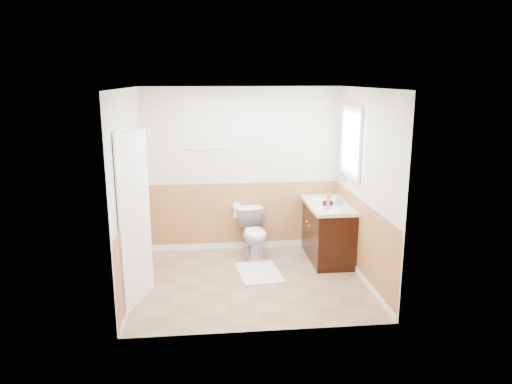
{
  "coord_description": "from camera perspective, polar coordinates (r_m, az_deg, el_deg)",
  "views": [
    {
      "loc": [
        -0.55,
        -5.88,
        2.62
      ],
      "look_at": [
        0.1,
        0.25,
        1.15
      ],
      "focal_mm": 33.68,
      "sensor_mm": 36.0,
      "label": 1
    }
  ],
  "objects": [
    {
      "name": "tp_roll",
      "position": [
        7.38,
        -2.35,
        -1.69
      ],
      "size": [
        0.1,
        0.11,
        0.11
      ],
      "primitive_type": "cylinder",
      "rotation": [
        0.0,
        1.57,
        0.0
      ],
      "color": "white",
      "rests_on": "tp_holder_bar"
    },
    {
      "name": "faucet",
      "position": [
        7.2,
        9.78,
        -0.44
      ],
      "size": [
        0.02,
        0.02,
        0.14
      ],
      "primitive_type": "cylinder",
      "color": "silver",
      "rests_on": "countertop"
    },
    {
      "name": "towel_bar",
      "position": [
        7.2,
        -6.02,
        5.19
      ],
      "size": [
        0.62,
        0.02,
        0.02
      ],
      "primitive_type": "cylinder",
      "rotation": [
        0.0,
        1.57,
        0.0
      ],
      "color": "silver",
      "rests_on": "wall_back"
    },
    {
      "name": "door_frame",
      "position": [
        5.73,
        -15.12,
        -3.16
      ],
      "size": [
        0.02,
        0.92,
        2.1
      ],
      "primitive_type": "cube",
      "color": "white",
      "rests_on": "wall_left"
    },
    {
      "name": "ceiling",
      "position": [
        5.91,
        -0.72,
        12.25
      ],
      "size": [
        3.0,
        3.0,
        0.0
      ],
      "primitive_type": "plane",
      "rotation": [
        3.14,
        0.0,
        0.0
      ],
      "color": "white",
      "rests_on": "floor"
    },
    {
      "name": "hair_dryer_handle",
      "position": [
        6.89,
        8.31,
        -1.59
      ],
      "size": [
        0.03,
        0.03,
        0.07
      ],
      "primitive_type": "cylinder",
      "color": "black",
      "rests_on": "countertop"
    },
    {
      "name": "lotion_bottle",
      "position": [
        6.68,
        8.57,
        -1.14
      ],
      "size": [
        0.05,
        0.05,
        0.22
      ],
      "primitive_type": "cylinder",
      "color": "#F13E71",
      "rests_on": "countertop"
    },
    {
      "name": "wainscot_right",
      "position": [
        6.58,
        12.41,
        -5.72
      ],
      "size": [
        0.0,
        2.6,
        2.6
      ],
      "primitive_type": "plane",
      "rotation": [
        1.57,
        0.0,
        -1.57
      ],
      "color": "tan",
      "rests_on": "floor"
    },
    {
      "name": "hair_dryer_body",
      "position": [
        6.91,
        8.5,
        -1.28
      ],
      "size": [
        0.14,
        0.07,
        0.07
      ],
      "primitive_type": "cylinder",
      "rotation": [
        0.0,
        1.57,
        0.0
      ],
      "color": "black",
      "rests_on": "countertop"
    },
    {
      "name": "countertop",
      "position": [
        7.04,
        8.58,
        -1.52
      ],
      "size": [
        0.6,
        1.15,
        0.05
      ],
      "primitive_type": "cube",
      "color": "beige",
      "rests_on": "vanity_cabinet"
    },
    {
      "name": "floor",
      "position": [
        6.46,
        -0.66,
        -10.51
      ],
      "size": [
        3.0,
        3.0,
        0.0
      ],
      "primitive_type": "plane",
      "color": "#8C7051",
      "rests_on": "ground"
    },
    {
      "name": "wainscot_left",
      "position": [
        6.32,
        -14.32,
        -6.62
      ],
      "size": [
        0.0,
        2.6,
        2.6
      ],
      "primitive_type": "plane",
      "rotation": [
        1.57,
        0.0,
        1.57
      ],
      "color": "tan",
      "rests_on": "floor"
    },
    {
      "name": "wall_right",
      "position": [
        6.38,
        12.85,
        0.66
      ],
      "size": [
        0.0,
        3.0,
        3.0
      ],
      "primitive_type": "plane",
      "rotation": [
        1.57,
        0.0,
        -1.57
      ],
      "color": "silver",
      "rests_on": "floor"
    },
    {
      "name": "mirror_panel",
      "position": [
        7.35,
        10.05,
        4.83
      ],
      "size": [
        0.02,
        0.35,
        0.9
      ],
      "primitive_type": "cube",
      "color": "silver",
      "rests_on": "wall_right"
    },
    {
      "name": "door_knob",
      "position": [
        6.05,
        -13.33,
        -2.98
      ],
      "size": [
        0.06,
        0.06,
        0.06
      ],
      "primitive_type": "sphere",
      "color": "silver",
      "rests_on": "door"
    },
    {
      "name": "window_glass",
      "position": [
        6.84,
        11.38,
        5.84
      ],
      "size": [
        0.01,
        0.7,
        0.9
      ],
      "primitive_type": "cube",
      "color": "white",
      "rests_on": "wall_right"
    },
    {
      "name": "soap_dispenser",
      "position": [
        6.96,
        9.82,
        -0.8
      ],
      "size": [
        0.1,
        0.1,
        0.17
      ],
      "primitive_type": "imported",
      "rotation": [
        0.0,
        0.0,
        -0.39
      ],
      "color": "#8E93A0",
      "rests_on": "countertop"
    },
    {
      "name": "tp_sheet",
      "position": [
        7.41,
        -2.34,
        -2.51
      ],
      "size": [
        0.1,
        0.01,
        0.16
      ],
      "primitive_type": "cube",
      "color": "white",
      "rests_on": "tp_roll"
    },
    {
      "name": "vanity_knob_left",
      "position": [
        6.95,
        6.39,
        -4.0
      ],
      "size": [
        0.03,
        0.03,
        0.03
      ],
      "primitive_type": "sphere",
      "color": "silver",
      "rests_on": "vanity_cabinet"
    },
    {
      "name": "wainscot_front",
      "position": [
        5.09,
        0.73,
        -11.21
      ],
      "size": [
        3.0,
        0.0,
        3.0
      ],
      "primitive_type": "plane",
      "rotation": [
        -1.57,
        0.0,
        0.0
      ],
      "color": "tan",
      "rests_on": "floor"
    },
    {
      "name": "bath_mat",
      "position": [
        6.69,
        0.36,
        -9.55
      ],
      "size": [
        0.64,
        0.86,
        0.02
      ],
      "primitive_type": "cube",
      "rotation": [
        0.0,
        0.0,
        0.12
      ],
      "color": "silver",
      "rests_on": "floor"
    },
    {
      "name": "wall_left",
      "position": [
        6.11,
        -14.83,
        0.01
      ],
      "size": [
        0.0,
        3.0,
        3.0
      ],
      "primitive_type": "plane",
      "rotation": [
        1.57,
        0.0,
        1.57
      ],
      "color": "silver",
      "rests_on": "floor"
    },
    {
      "name": "wainscot_back",
      "position": [
        7.5,
        -1.6,
        -3.03
      ],
      "size": [
        3.0,
        0.0,
        3.0
      ],
      "primitive_type": "plane",
      "rotation": [
        1.57,
        0.0,
        0.0
      ],
      "color": "tan",
      "rests_on": "floor"
    },
    {
      "name": "vanity_knob_right",
      "position": [
        7.14,
        6.05,
        -3.52
      ],
      "size": [
        0.03,
        0.03,
        0.03
      ],
      "primitive_type": "sphere",
      "color": "silver",
      "rests_on": "vanity_cabinet"
    },
    {
      "name": "tp_holder_bar",
      "position": [
        7.38,
        -2.35,
        -1.69
      ],
      "size": [
        0.14,
        0.02,
        0.02
      ],
      "primitive_type": "cylinder",
      "rotation": [
        0.0,
        1.57,
        0.0
      ],
      "color": "silver",
      "rests_on": "wall_back"
    },
    {
      "name": "wall_back",
      "position": [
        7.33,
        -1.65,
        2.63
      ],
      "size": [
        3.0,
        0.0,
        3.0
      ],
      "primitive_type": "plane",
      "rotation": [
        1.57,
        0.0,
        0.0
      ],
      "color": "silver",
      "rests_on": "floor"
    },
    {
      "name": "sink_basin",
      "position": [
        7.17,
        8.37,
        -0.95
      ],
      "size": [
        0.36,
        0.36,
        0.02
      ],
      "primitive_type": "cylinder",
      "color": "white",
      "rests_on": "countertop"
    },
    {
      "name": "window_frame",
      "position": [
        6.83,
        11.25,
        5.84
      ],
      "size": [
        0.04,
        0.8,
        1.0
      ],
      "primitive_type": "cube",
      "color": "white",
      "rests_on": "wall_right"
    },
    {
      "name": "toilet",
      "position": [
        7.19,
        -0.24,
        -4.95
      ],
      "size": [
        0.48,
        0.74,
        0.71
      ],
      "primitive_type": "imported",
      "rotation": [
        0.0,
        0.0,
        0.12
      ],
      "color": "silver",
      "rests_on": "floor"
    },
    {
      "name": "door",
      "position": [
        5.73,
        -14.36,
        -3.25
      ],
      "size": [
        0.29,
        0.78,
        2.04
      ],
      "primitive_type": "cube",
      "rotation": [
        0.0,
        0.0,
        -0.31
      ],
      "color": "white",
      "rests_on": "wall_left"
    },
    {
      "name": "wall_front",
      "position": [
        4.81,
        0.77,
        -3.12
      ],
      "size": [
        3.0,
        0.0,
        3.0
      ],
      "primitive_type": "plane",
      "rotation": [
        -1.57,
        0.0,
        0.0
      ],
      "color": "silver",
      "rests_on": "floor"
    },
    {
      "name": "vanity_cabinet",
      "position": [
        7.16,
        8.54,
        -4.81
      ],
      "size": [
        0.55,
        1.1,
        0.8
      ],
      "primitive_type": "cube",
      "color": "black",
      "rests_on": "floor"
    }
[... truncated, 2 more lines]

